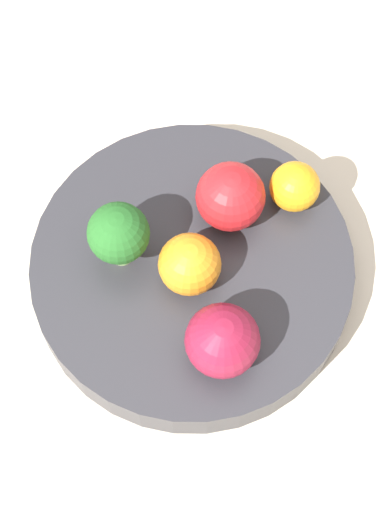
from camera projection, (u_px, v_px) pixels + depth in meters
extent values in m
plane|color=gray|center=(192.00, 290.00, 0.71)|extent=(6.00, 6.00, 0.00)
cube|color=beige|center=(192.00, 285.00, 0.70)|extent=(1.20, 1.20, 0.02)
cylinder|color=#2D2D33|center=(192.00, 271.00, 0.67)|extent=(0.25, 0.25, 0.04)
cylinder|color=#8CB76B|center=(121.00, 249.00, 0.65)|extent=(0.02, 0.02, 0.02)
sphere|color=#236023|center=(118.00, 233.00, 0.62)|extent=(0.05, 0.05, 0.05)
sphere|color=red|center=(230.00, 197.00, 0.65)|extent=(0.05, 0.05, 0.05)
sphere|color=maroon|center=(220.00, 341.00, 0.60)|extent=(0.05, 0.05, 0.05)
sphere|color=orange|center=(190.00, 264.00, 0.63)|extent=(0.05, 0.05, 0.05)
sphere|color=orange|center=(295.00, 187.00, 0.66)|extent=(0.04, 0.04, 0.04)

